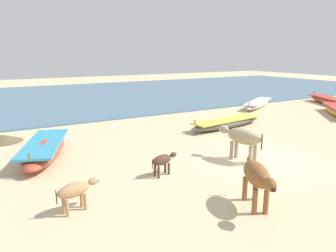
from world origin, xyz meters
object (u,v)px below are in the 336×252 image
at_px(calf_near_tan, 75,191).
at_px(cow_second_adult_dun, 242,137).
at_px(fishing_boat_2, 258,104).
at_px(fishing_boat_0, 227,123).
at_px(fishing_boat_4, 45,149).
at_px(cow_adult_brown, 257,177).
at_px(fishing_boat_1, 329,101).
at_px(calf_far_dark, 163,160).

bearing_deg(calf_near_tan, cow_second_adult_dun, -7.92).
bearing_deg(fishing_boat_2, calf_near_tan, 0.20).
bearing_deg(cow_second_adult_dun, calf_near_tan, 84.04).
relative_size(fishing_boat_0, fishing_boat_2, 1.02).
distance_m(fishing_boat_4, cow_adult_brown, 7.03).
distance_m(fishing_boat_1, fishing_boat_2, 5.31).
height_order(fishing_boat_2, cow_second_adult_dun, cow_second_adult_dun).
bearing_deg(cow_adult_brown, fishing_boat_1, 143.95).
bearing_deg(calf_far_dark, fishing_boat_1, 4.77).
xyz_separation_m(fishing_boat_4, calf_far_dark, (2.64, -3.36, 0.15)).
bearing_deg(fishing_boat_4, cow_second_adult_dun, 77.22).
bearing_deg(calf_far_dark, cow_adult_brown, -86.14).
distance_m(fishing_boat_2, calf_far_dark, 13.02).
height_order(calf_far_dark, cow_second_adult_dun, cow_second_adult_dun).
relative_size(fishing_boat_0, calf_far_dark, 4.81).
bearing_deg(fishing_boat_2, fishing_boat_4, -14.73).
distance_m(fishing_boat_0, calf_near_tan, 9.24).
height_order(fishing_boat_1, calf_far_dark, fishing_boat_1).
xyz_separation_m(fishing_boat_0, fishing_boat_4, (-8.09, -0.22, 0.06)).
relative_size(fishing_boat_1, calf_near_tan, 4.19).
xyz_separation_m(fishing_boat_2, cow_adult_brown, (-10.15, -9.68, 0.52)).
distance_m(fishing_boat_2, cow_second_adult_dun, 10.88).
distance_m(calf_far_dark, cow_second_adult_dun, 2.84).
height_order(fishing_boat_0, cow_second_adult_dun, cow_second_adult_dun).
bearing_deg(cow_second_adult_dun, fishing_boat_0, -47.81).
distance_m(fishing_boat_1, calf_far_dark, 16.91).
xyz_separation_m(fishing_boat_4, cow_second_adult_dun, (5.45, -3.54, 0.49)).
bearing_deg(fishing_boat_4, fishing_boat_0, 111.77).
bearing_deg(fishing_boat_4, calf_far_dark, 58.37).
height_order(fishing_boat_0, calf_near_tan, calf_near_tan).
height_order(calf_near_tan, cow_second_adult_dun, cow_second_adult_dun).
bearing_deg(cow_adult_brown, calf_far_dark, -136.52).
height_order(fishing_boat_1, fishing_boat_2, fishing_boat_1).
bearing_deg(calf_near_tan, fishing_boat_1, 3.46).
relative_size(fishing_boat_0, calf_near_tan, 4.41).
bearing_deg(calf_near_tan, fishing_boat_4, 74.86).
bearing_deg(fishing_boat_2, cow_second_adult_dun, 11.59).
relative_size(calf_near_tan, calf_far_dark, 1.09).
bearing_deg(cow_adult_brown, fishing_boat_4, -124.10).
relative_size(cow_adult_brown, calf_near_tan, 1.49).
xyz_separation_m(fishing_boat_2, fishing_boat_4, (-13.64, -3.60, 0.07)).
height_order(fishing_boat_0, calf_far_dark, fishing_boat_0).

